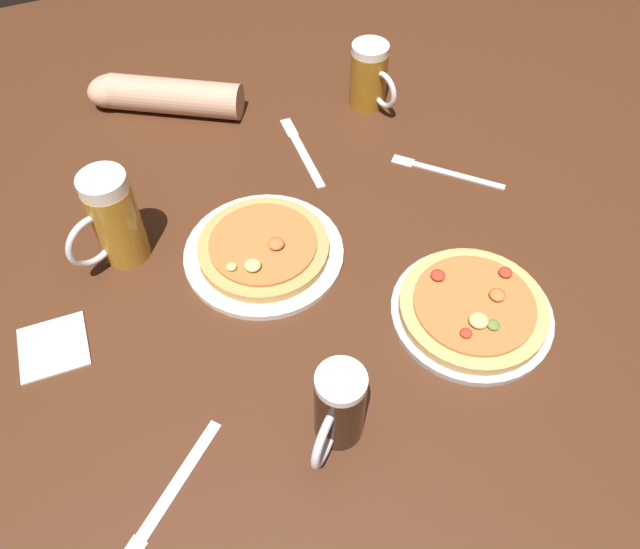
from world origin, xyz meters
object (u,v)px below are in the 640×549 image
fork_left (445,171)px  diner_arm (159,95)px  knife_spare (302,150)px  beer_mug_amber (338,408)px  pizza_plate_far (264,250)px  beer_mug_pale (113,220)px  beer_mug_dark (370,76)px  pizza_plate_near (473,309)px  knife_right (167,498)px  napkin_folded (53,346)px

fork_left → diner_arm: diner_arm is taller
knife_spare → beer_mug_amber: bearing=-107.8°
pizza_plate_far → knife_spare: size_ratio=1.24×
beer_mug_pale → beer_mug_dark: bearing=20.6°
knife_spare → beer_mug_pale: bearing=-161.7°
beer_mug_dark → beer_mug_amber: bearing=-119.6°
pizza_plate_near → knife_right: 0.55m
beer_mug_amber → beer_mug_pale: beer_mug_pale is taller
beer_mug_dark → beer_mug_amber: beer_mug_amber is taller
beer_mug_dark → napkin_folded: 0.84m
pizza_plate_near → fork_left: bearing=66.3°
beer_mug_dark → diner_arm: 0.46m
beer_mug_pale → pizza_plate_near: bearing=-36.1°
beer_mug_pale → knife_right: bearing=-95.6°
beer_mug_amber → beer_mug_pale: bearing=114.3°
knife_right → knife_spare: 0.74m
fork_left → knife_right: size_ratio=0.91×
beer_mug_amber → fork_left: (0.43, 0.42, -0.07)m
napkin_folded → knife_right: (0.11, -0.31, -0.00)m
beer_mug_amber → pizza_plate_far: bearing=87.0°
pizza_plate_near → beer_mug_amber: size_ratio=1.80×
fork_left → knife_right: same height
beer_mug_dark → napkin_folded: bearing=-153.5°
pizza_plate_far → diner_arm: size_ratio=0.90×
beer_mug_dark → knife_right: size_ratio=0.71×
beer_mug_amber → diner_arm: 0.85m
pizza_plate_far → napkin_folded: size_ratio=2.66×
fork_left → knife_spare: bearing=144.0°
pizza_plate_far → beer_mug_pale: bearing=155.7°
pizza_plate_near → pizza_plate_far: size_ratio=0.94×
diner_arm → beer_mug_pale: bearing=-113.3°
beer_mug_amber → pizza_plate_near: bearing=18.5°
pizza_plate_far → diner_arm: 0.50m
beer_mug_pale → knife_spare: size_ratio=0.79×
napkin_folded → pizza_plate_near: bearing=-18.3°
pizza_plate_far → diner_arm: bearing=97.0°
pizza_plate_near → beer_mug_dark: beer_mug_dark is taller
pizza_plate_far → beer_mug_dark: (0.37, 0.33, 0.05)m
pizza_plate_far → beer_mug_dark: size_ratio=2.02×
pizza_plate_far → fork_left: (0.41, 0.06, -0.01)m
pizza_plate_near → knife_spare: size_ratio=1.17×
pizza_plate_far → beer_mug_dark: bearing=41.5°
pizza_plate_near → beer_mug_pale: (-0.50, 0.37, 0.07)m
pizza_plate_near → diner_arm: (-0.33, 0.76, 0.02)m
beer_mug_amber → beer_mug_pale: size_ratio=0.82×
fork_left → knife_right: bearing=-148.8°
pizza_plate_far → knife_spare: 0.29m
fork_left → napkin_folded: bearing=-172.4°
beer_mug_dark → knife_spare: 0.23m
pizza_plate_far → beer_mug_pale: 0.26m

